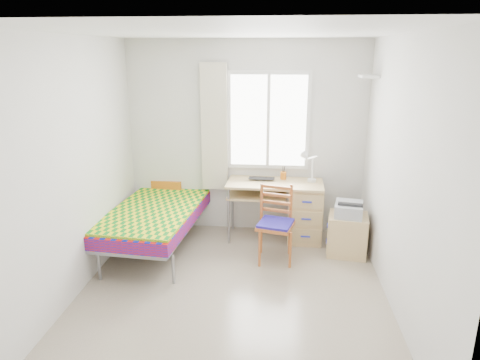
# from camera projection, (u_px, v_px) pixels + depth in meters

# --- Properties ---
(floor) EXTENTS (3.50, 3.50, 0.00)m
(floor) POSITION_uv_depth(u_px,v_px,m) (232.00, 292.00, 4.50)
(floor) COLOR #BCAD93
(floor) RESTS_ON ground
(ceiling) EXTENTS (3.50, 3.50, 0.00)m
(ceiling) POSITION_uv_depth(u_px,v_px,m) (231.00, 32.00, 3.75)
(ceiling) COLOR white
(ceiling) RESTS_ON wall_back
(wall_back) EXTENTS (3.20, 0.00, 3.20)m
(wall_back) POSITION_uv_depth(u_px,v_px,m) (246.00, 139.00, 5.80)
(wall_back) COLOR silver
(wall_back) RESTS_ON ground
(wall_left) EXTENTS (0.00, 3.50, 3.50)m
(wall_left) POSITION_uv_depth(u_px,v_px,m) (73.00, 170.00, 4.27)
(wall_left) COLOR silver
(wall_left) RESTS_ON ground
(wall_right) EXTENTS (0.00, 3.50, 3.50)m
(wall_right) POSITION_uv_depth(u_px,v_px,m) (402.00, 178.00, 3.99)
(wall_right) COLOR silver
(wall_right) RESTS_ON ground
(window) EXTENTS (1.10, 0.04, 1.30)m
(window) POSITION_uv_depth(u_px,v_px,m) (268.00, 121.00, 5.67)
(window) COLOR white
(window) RESTS_ON wall_back
(curtain) EXTENTS (0.35, 0.05, 1.70)m
(curtain) POSITION_uv_depth(u_px,v_px,m) (214.00, 128.00, 5.72)
(curtain) COLOR beige
(curtain) RESTS_ON wall_back
(floating_shelf) EXTENTS (0.20, 0.32, 0.03)m
(floating_shelf) POSITION_uv_depth(u_px,v_px,m) (368.00, 76.00, 5.08)
(floating_shelf) COLOR white
(floating_shelf) RESTS_ON wall_right
(bed) EXTENTS (1.20, 2.26, 0.95)m
(bed) POSITION_uv_depth(u_px,v_px,m) (160.00, 209.00, 5.60)
(bed) COLOR gray
(bed) RESTS_ON floor
(desk) EXTENTS (1.27, 0.62, 0.78)m
(desk) POSITION_uv_depth(u_px,v_px,m) (300.00, 209.00, 5.69)
(desk) COLOR tan
(desk) RESTS_ON floor
(chair) EXTENTS (0.48, 0.48, 0.92)m
(chair) POSITION_uv_depth(u_px,v_px,m) (276.00, 219.00, 5.11)
(chair) COLOR #994B1D
(chair) RESTS_ON floor
(cabinet) EXTENTS (0.53, 0.48, 0.51)m
(cabinet) POSITION_uv_depth(u_px,v_px,m) (347.00, 235.00, 5.30)
(cabinet) COLOR tan
(cabinet) RESTS_ON floor
(printer) EXTENTS (0.39, 0.43, 0.16)m
(printer) POSITION_uv_depth(u_px,v_px,m) (349.00, 209.00, 5.21)
(printer) COLOR #A0A2A7
(printer) RESTS_ON cabinet
(laptop) EXTENTS (0.35, 0.23, 0.03)m
(laptop) POSITION_uv_depth(u_px,v_px,m) (261.00, 180.00, 5.67)
(laptop) COLOR black
(laptop) RESTS_ON desk
(pen_cup) EXTENTS (0.08, 0.08, 0.10)m
(pen_cup) POSITION_uv_depth(u_px,v_px,m) (283.00, 176.00, 5.74)
(pen_cup) COLOR orange
(pen_cup) RESTS_ON desk
(task_lamp) EXTENTS (0.24, 0.33, 0.45)m
(task_lamp) POSITION_uv_depth(u_px,v_px,m) (308.00, 163.00, 5.46)
(task_lamp) COLOR white
(task_lamp) RESTS_ON desk
(book) EXTENTS (0.17, 0.24, 0.02)m
(book) POSITION_uv_depth(u_px,v_px,m) (260.00, 196.00, 5.69)
(book) COLOR gray
(book) RESTS_ON desk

